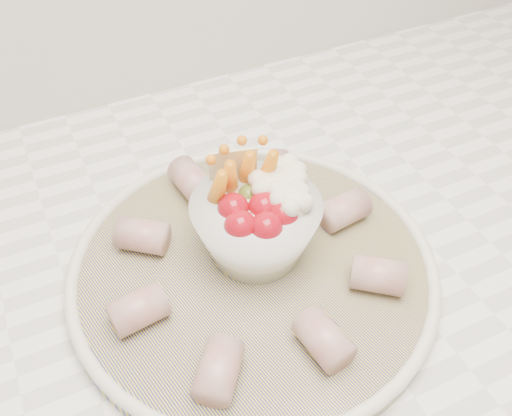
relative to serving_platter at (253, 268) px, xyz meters
name	(u,v)px	position (x,y,z in m)	size (l,w,h in m)	color
serving_platter	(253,268)	(0.00, 0.00, 0.00)	(0.41, 0.41, 0.02)	navy
veggie_bowl	(258,219)	(0.01, 0.02, 0.04)	(0.12, 0.12, 0.10)	white
cured_meat_rolls	(252,254)	(0.00, 0.00, 0.02)	(0.27, 0.28, 0.03)	#A14B49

